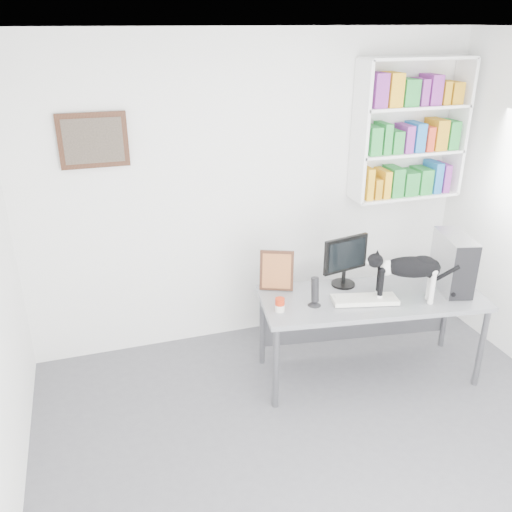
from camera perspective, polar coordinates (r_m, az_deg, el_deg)
The scene contains 11 objects.
room at distance 3.05m, azimuth 11.38°, elevation -4.08°, with size 4.01×4.01×2.70m.
bookshelf at distance 5.10m, azimuth 15.96°, elevation 12.66°, with size 1.03×0.28×1.24m, color white.
wall_art at distance 4.39m, azimuth -16.76°, elevation 11.57°, with size 0.52×0.04×0.42m, color #452716.
desk at distance 4.58m, azimuth 11.76°, elevation -8.21°, with size 1.76×0.69×0.73m, color gray.
monitor at distance 4.44m, azimuth 9.32°, elevation -0.52°, with size 0.41×0.19×0.43m, color black.
keyboard at distance 4.29m, azimuth 11.36°, elevation -4.49°, with size 0.50×0.19×0.04m, color white.
pc_tower at distance 4.61m, azimuth 20.04°, elevation -0.63°, with size 0.20×0.46×0.46m, color silver.
speaker at distance 4.13m, azimuth 6.23°, elevation -3.71°, with size 0.10×0.10×0.24m, color black.
leaning_print at distance 4.34m, azimuth 2.19°, elevation -1.47°, with size 0.27×0.11×0.34m, color #452716.
soup_can at distance 4.06m, azimuth 2.52°, elevation -5.16°, with size 0.07×0.07×0.11m, color red.
cat at distance 4.30m, azimuth 15.74°, elevation -2.27°, with size 0.63×0.17×0.39m, color black, non-canonical shape.
Camera 1 is at (-1.38, -2.33, 2.74)m, focal length 38.00 mm.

